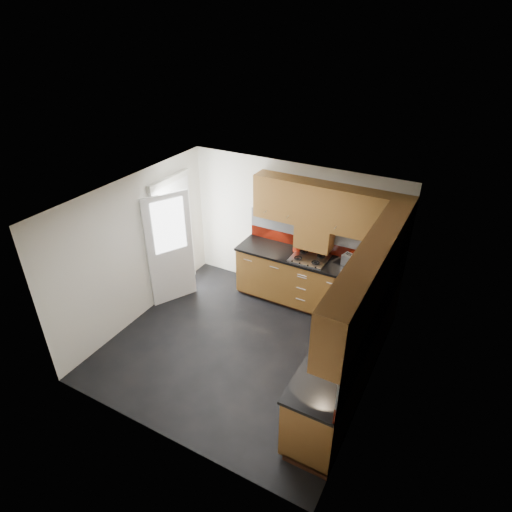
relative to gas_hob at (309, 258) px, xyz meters
The scene contains 14 objects.
room 1.63m from the gas_hob, 107.03° to the right, with size 4.00×3.80×2.64m.
base_cabinets 1.10m from the gas_hob, 50.67° to the right, with size 2.70×3.20×0.95m.
countertop 0.98m from the gas_hob, 51.77° to the right, with size 2.72×3.22×0.04m.
backsplash 1.02m from the gas_hob, 33.28° to the right, with size 2.70×3.20×0.54m.
upper_cabinets 1.36m from the gas_hob, 41.51° to the right, with size 2.50×3.20×0.72m.
extractor_hood 0.37m from the gas_hob, 90.00° to the left, with size 0.60×0.33×0.40m, color brown.
glass_cabinet 1.61m from the gas_hob, 17.76° to the right, with size 0.32×0.80×0.66m.
back_door 2.35m from the gas_hob, 162.10° to the right, with size 0.42×1.19×2.04m.
gas_hob is the anchor object (origin of this frame).
utensil_pot 0.34m from the gas_hob, 152.83° to the left, with size 0.13×0.13×0.47m.
toaster 0.67m from the gas_hob, ahead, with size 0.30×0.24×0.19m.
food_processor 1.32m from the gas_hob, 22.32° to the right, with size 0.18×0.18×0.30m.
paper_towel 1.76m from the gas_hob, 47.68° to the right, with size 0.13×0.13×0.26m, color white.
orange_cloth 1.25m from the gas_hob, 18.07° to the right, with size 0.16×0.13×0.02m, color red.
Camera 1 is at (2.56, -4.24, 4.51)m, focal length 30.00 mm.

